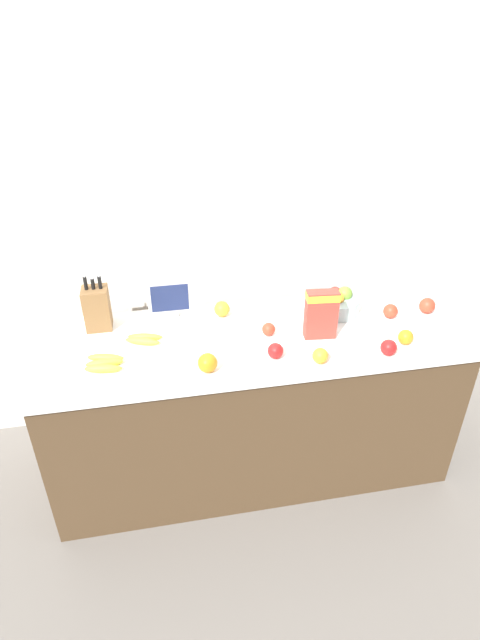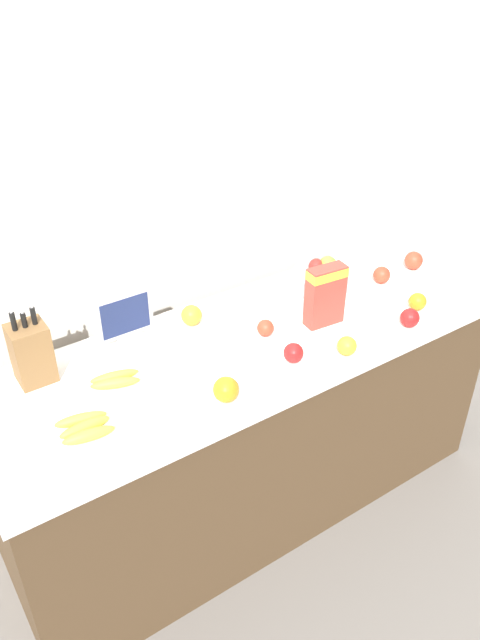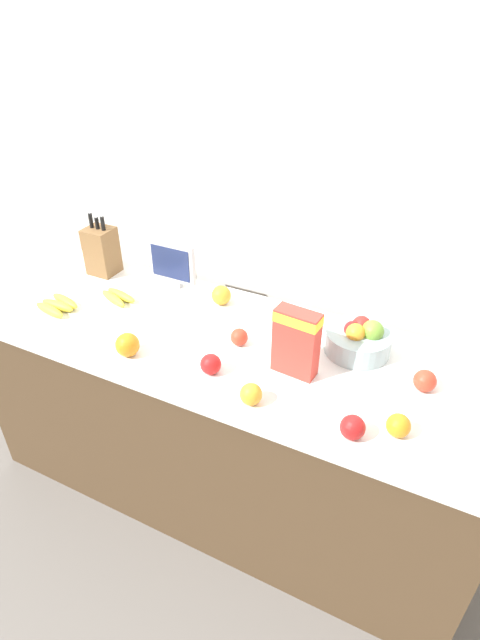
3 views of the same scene
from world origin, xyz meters
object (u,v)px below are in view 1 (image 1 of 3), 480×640
(banana_bunch_left, at_px, (104,363))
(apple_middle, at_px, (269,329))
(apple_by_knife_block, at_px, (390,311))
(banana_bunch_right, at_px, (144,339))
(cereal_box, at_px, (321,312))
(apple_leftmost, at_px, (275,351))
(knife_block, at_px, (97,308))
(orange_back_center, at_px, (406,337))
(orange_mid_left, at_px, (320,356))
(orange_front_center, at_px, (208,363))
(fruit_bowl, at_px, (337,303))
(small_monitor, at_px, (170,298))
(apple_rightmost, at_px, (427,306))
(apple_rear, at_px, (389,348))
(orange_near_bowl, at_px, (222,309))

(banana_bunch_left, distance_m, apple_middle, 0.79)
(banana_bunch_left, xyz_separation_m, apple_by_knife_block, (1.45, 0.17, 0.02))
(banana_bunch_right, xyz_separation_m, apple_by_knife_block, (1.27, -0.00, 0.02))
(cereal_box, height_order, apple_leftmost, cereal_box)
(knife_block, height_order, orange_back_center, knife_block)
(cereal_box, bearing_deg, orange_mid_left, -102.27)
(orange_front_center, height_order, orange_back_center, orange_front_center)
(apple_middle, bearing_deg, fruit_bowl, 21.44)
(small_monitor, distance_m, apple_rightmost, 1.35)
(fruit_bowl, bearing_deg, orange_front_center, -151.95)
(cereal_box, xyz_separation_m, banana_bunch_left, (-1.03, -0.06, -0.12))
(banana_bunch_right, distance_m, apple_rightmost, 1.48)
(knife_block, xyz_separation_m, fruit_bowl, (1.23, -0.07, -0.06))
(banana_bunch_left, distance_m, banana_bunch_right, 0.24)
(apple_leftmost, distance_m, orange_front_center, 0.32)
(apple_leftmost, relative_size, orange_front_center, 0.84)
(apple_rear, height_order, apple_leftmost, apple_rear)
(banana_bunch_left, relative_size, orange_back_center, 2.41)
(apple_rear, height_order, orange_near_bowl, orange_near_bowl)
(apple_leftmost, bearing_deg, banana_bunch_right, 158.00)
(fruit_bowl, height_order, orange_back_center, fruit_bowl)
(fruit_bowl, xyz_separation_m, orange_mid_left, (-0.23, -0.43, -0.02))
(cereal_box, bearing_deg, knife_block, 170.26)
(fruit_bowl, distance_m, orange_mid_left, 0.48)
(apple_rightmost, bearing_deg, knife_block, 174.29)
(cereal_box, relative_size, fruit_bowl, 1.03)
(apple_rightmost, bearing_deg, apple_middle, -175.99)
(small_monitor, height_order, banana_bunch_left, small_monitor)
(small_monitor, relative_size, apple_rear, 2.94)
(apple_by_knife_block, bearing_deg, banana_bunch_left, -173.42)
(cereal_box, relative_size, orange_near_bowl, 2.99)
(small_monitor, bearing_deg, apple_middle, -29.86)
(apple_by_knife_block, bearing_deg, apple_leftmost, -160.52)
(banana_bunch_right, height_order, apple_rightmost, apple_rightmost)
(apple_rear, xyz_separation_m, orange_mid_left, (-0.33, -0.00, -0.00))
(apple_leftmost, distance_m, apple_by_knife_block, 0.72)
(cereal_box, distance_m, orange_front_center, 0.61)
(apple_middle, relative_size, orange_mid_left, 0.90)
(fruit_bowl, bearing_deg, banana_bunch_right, -173.79)
(orange_mid_left, xyz_separation_m, orange_front_center, (-0.51, 0.03, 0.01))
(knife_block, distance_m, banana_bunch_left, 0.36)
(apple_by_knife_block, xyz_separation_m, orange_front_center, (-1.00, -0.28, 0.01))
(apple_by_knife_block, distance_m, orange_back_center, 0.24)
(knife_block, xyz_separation_m, banana_bunch_left, (0.04, -0.35, -0.09))
(knife_block, relative_size, banana_bunch_right, 1.67)
(orange_near_bowl, bearing_deg, apple_leftmost, -66.28)
(cereal_box, relative_size, banana_bunch_left, 1.41)
(fruit_bowl, bearing_deg, knife_block, 176.72)
(apple_by_knife_block, relative_size, orange_mid_left, 1.03)
(knife_block, relative_size, orange_front_center, 3.52)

